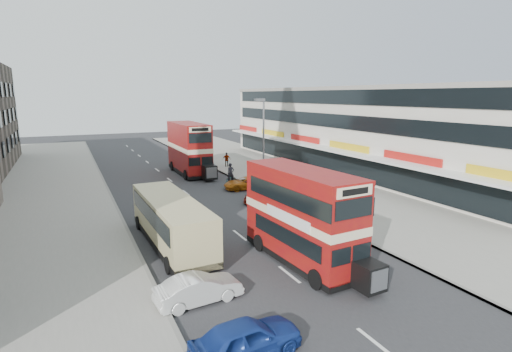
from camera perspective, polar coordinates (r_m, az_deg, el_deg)
ground at (r=18.23m, az=8.04°, el=-16.18°), size 160.00×160.00×0.00m
road_surface at (r=35.59m, az=-9.96°, el=-2.36°), size 12.00×90.00×0.01m
pavement_right at (r=40.34m, az=6.66°, el=-0.52°), size 12.00×90.00×0.15m
pavement_left at (r=34.52m, az=-29.56°, el=-4.03°), size 12.00×90.00×0.15m
kerb_left at (r=34.53m, az=-19.77°, el=-3.19°), size 0.20×90.00×0.16m
kerb_right at (r=37.60m, az=-0.99°, el=-1.33°), size 0.20×90.00×0.16m
commercial_row at (r=45.90m, az=13.95°, el=6.51°), size 9.90×46.20×9.30m
street_lamp at (r=35.22m, az=0.97°, el=5.57°), size 1.00×0.20×8.12m
bus_main at (r=20.26m, az=6.64°, el=-5.71°), size 2.83×8.55×4.68m
bus_second at (r=43.65m, az=-9.50°, el=3.93°), size 2.67×9.62×5.30m
coach at (r=23.23m, az=-12.00°, el=-6.14°), size 2.71×9.61×2.53m
car_left_near at (r=14.06m, az=-1.39°, el=-22.12°), size 3.97×1.93×1.30m
car_left_front at (r=17.25m, az=-8.16°, el=-15.65°), size 3.72×1.59×1.19m
car_right_a at (r=31.85m, az=2.16°, el=-2.61°), size 4.70×2.17×1.33m
car_right_b at (r=36.29m, az=-1.47°, el=-1.02°), size 4.13×2.12×1.12m
car_right_c at (r=48.19m, az=-8.16°, el=2.04°), size 3.55×1.58×1.19m
pedestrian_near at (r=32.65m, az=8.47°, el=-1.76°), size 0.76×0.72×1.71m
pedestrian_far at (r=47.07m, az=-4.23°, el=2.37°), size 1.04×0.62×1.65m
cyclist at (r=37.26m, az=-3.62°, el=-0.42°), size 0.75×1.96×2.23m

